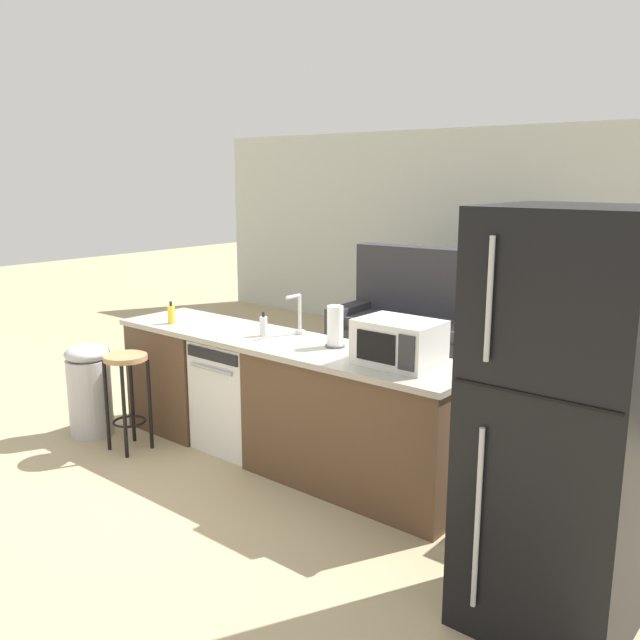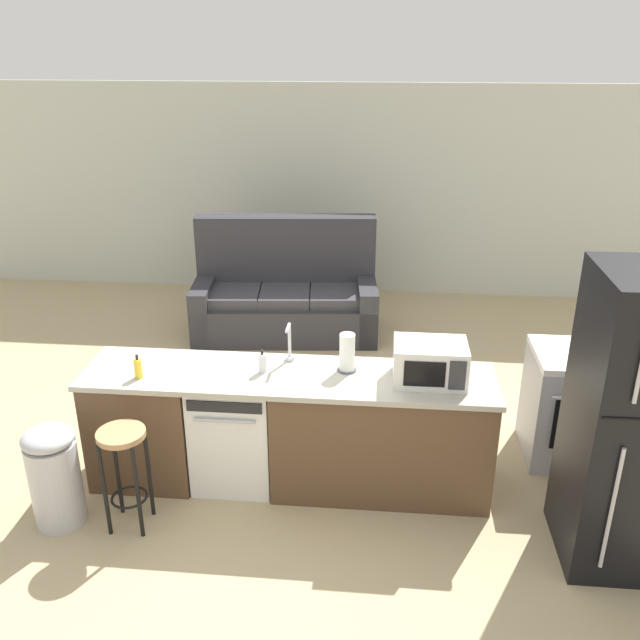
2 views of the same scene
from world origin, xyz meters
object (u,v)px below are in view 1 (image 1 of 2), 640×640
object	(u,v)px
paper_towel_roll	(335,327)
soap_bottle	(263,326)
trash_bin	(89,389)
microwave	(399,342)
couch	(431,332)
stove_range	(625,456)
dish_soap_bottle	(171,314)
dishwasher	(243,393)
bar_stool	(127,381)
refrigerator	(561,426)

from	to	relation	value
paper_towel_roll	soap_bottle	xyz separation A→B (m)	(-0.59, -0.08, -0.07)
trash_bin	microwave	bearing A→B (deg)	13.75
soap_bottle	couch	xyz separation A→B (m)	(-0.24, 2.79, -0.58)
stove_range	dish_soap_bottle	xyz separation A→B (m)	(-3.23, -0.70, 0.52)
dishwasher	stove_range	bearing A→B (deg)	11.91
stove_range	trash_bin	distance (m)	3.89
stove_range	bar_stool	world-z (taller)	stove_range
dish_soap_bottle	bar_stool	distance (m)	0.63
soap_bottle	bar_stool	world-z (taller)	soap_bottle
dishwasher	soap_bottle	size ratio (longest dim) A/B	4.77
stove_range	microwave	xyz separation A→B (m)	(-1.21, -0.55, 0.59)
soap_bottle	dishwasher	bearing A→B (deg)	-176.67
dishwasher	stove_range	distance (m)	2.66
microwave	trash_bin	bearing A→B (deg)	-166.25
stove_range	couch	world-z (taller)	couch
paper_towel_roll	dish_soap_bottle	distance (m)	1.47
trash_bin	bar_stool	bearing A→B (deg)	1.68
dishwasher	trash_bin	world-z (taller)	dishwasher
stove_range	trash_bin	bearing A→B (deg)	-162.63
refrigerator	bar_stool	bearing A→B (deg)	-179.12
bar_stool	dish_soap_bottle	bearing A→B (deg)	91.87
dishwasher	stove_range	size ratio (longest dim) A/B	0.93
stove_range	bar_stool	distance (m)	3.42
bar_stool	soap_bottle	bearing A→B (deg)	36.23
dish_soap_bottle	soap_bottle	bearing A→B (deg)	10.81
dishwasher	couch	size ratio (longest dim) A/B	0.41
couch	paper_towel_roll	bearing A→B (deg)	-72.89
dish_soap_bottle	couch	xyz separation A→B (m)	(0.61, 2.95, -0.58)
dishwasher	paper_towel_roll	size ratio (longest dim) A/B	2.98
bar_stool	paper_towel_roll	bearing A→B (deg)	25.97
bar_stool	trash_bin	distance (m)	0.52
refrigerator	paper_towel_roll	xyz separation A→B (m)	(-1.79, 0.65, 0.08)
microwave	couch	size ratio (longest dim) A/B	0.24
bar_stool	couch	xyz separation A→B (m)	(0.59, 3.40, -0.14)
microwave	couch	bearing A→B (deg)	116.66
microwave	paper_towel_roll	xyz separation A→B (m)	(-0.58, 0.10, -0.00)
dish_soap_bottle	refrigerator	bearing A→B (deg)	-7.06
stove_range	soap_bottle	size ratio (longest dim) A/B	5.11
paper_towel_roll	dish_soap_bottle	xyz separation A→B (m)	(-1.44, -0.25, -0.07)
refrigerator	couch	bearing A→B (deg)	128.00
microwave	trash_bin	xyz separation A→B (m)	(-2.50, -0.61, -0.66)
dishwasher	couch	world-z (taller)	couch
refrigerator	dishwasher	bearing A→B (deg)	168.07
stove_range	refrigerator	bearing A→B (deg)	-90.01
dish_soap_bottle	trash_bin	size ratio (longest dim) A/B	0.24
microwave	dish_soap_bottle	xyz separation A→B (m)	(-2.02, -0.15, -0.07)
dishwasher	dish_soap_bottle	world-z (taller)	dish_soap_bottle
dishwasher	bar_stool	xyz separation A→B (m)	(-0.62, -0.60, 0.11)
stove_range	soap_bottle	bearing A→B (deg)	-167.32
stove_range	bar_stool	bearing A→B (deg)	-160.37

